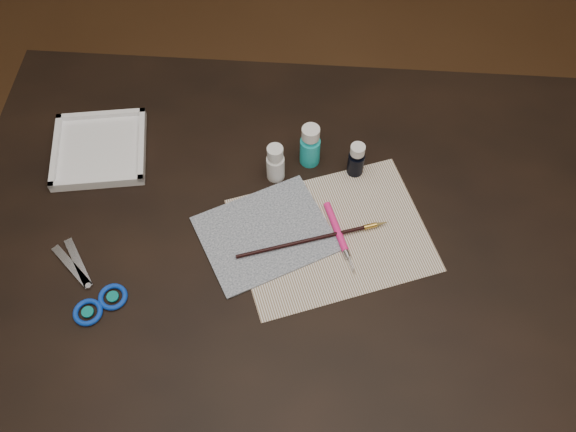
# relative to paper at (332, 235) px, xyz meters

# --- Properties ---
(ground) EXTENTS (3.50, 3.50, 0.02)m
(ground) POSITION_rel_paper_xyz_m (-0.09, 0.01, -0.76)
(ground) COLOR #422614
(ground) RESTS_ON ground
(table) EXTENTS (1.30, 0.90, 0.75)m
(table) POSITION_rel_paper_xyz_m (-0.09, 0.01, -0.38)
(table) COLOR black
(table) RESTS_ON ground
(paper) EXTENTS (0.44, 0.39, 0.00)m
(paper) POSITION_rel_paper_xyz_m (0.00, 0.00, 0.00)
(paper) COLOR white
(paper) RESTS_ON table
(canvas) EXTENTS (0.30, 0.29, 0.00)m
(canvas) POSITION_rel_paper_xyz_m (-0.13, -0.01, 0.00)
(canvas) COLOR #111F34
(canvas) RESTS_ON paper
(paint_bottle_white) EXTENTS (0.04, 0.04, 0.09)m
(paint_bottle_white) POSITION_rel_paper_xyz_m (-0.12, 0.13, 0.04)
(paint_bottle_white) COLOR white
(paint_bottle_white) RESTS_ON table
(paint_bottle_cyan) EXTENTS (0.05, 0.05, 0.10)m
(paint_bottle_cyan) POSITION_rel_paper_xyz_m (-0.05, 0.18, 0.05)
(paint_bottle_cyan) COLOR #1CBAC0
(paint_bottle_cyan) RESTS_ON table
(paint_bottle_navy) EXTENTS (0.04, 0.04, 0.08)m
(paint_bottle_navy) POSITION_rel_paper_xyz_m (0.04, 0.16, 0.04)
(paint_bottle_navy) COLOR black
(paint_bottle_navy) RESTS_ON table
(paintbrush) EXTENTS (0.29, 0.11, 0.01)m
(paintbrush) POSITION_rel_paper_xyz_m (-0.03, -0.02, 0.01)
(paintbrush) COLOR black
(paintbrush) RESTS_ON canvas
(craft_knife) EXTENTS (0.07, 0.16, 0.01)m
(craft_knife) POSITION_rel_paper_xyz_m (0.02, -0.01, 0.01)
(craft_knife) COLOR #FF2183
(craft_knife) RESTS_ON paper
(scissors) EXTENTS (0.23, 0.22, 0.01)m
(scissors) POSITION_rel_paper_xyz_m (-0.46, -0.14, 0.00)
(scissors) COLOR silver
(scissors) RESTS_ON table
(palette_tray) EXTENTS (0.22, 0.22, 0.02)m
(palette_tray) POSITION_rel_paper_xyz_m (-0.49, 0.17, 0.01)
(palette_tray) COLOR white
(palette_tray) RESTS_ON table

